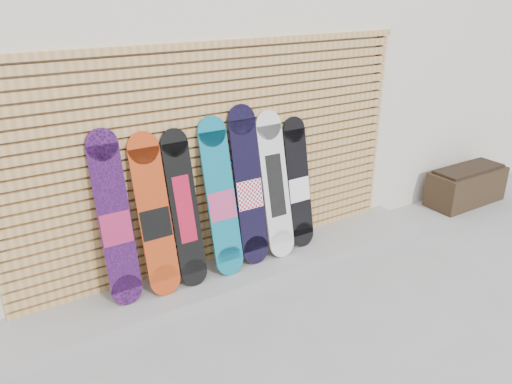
# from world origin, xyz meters

# --- Properties ---
(ground) EXTENTS (80.00, 80.00, 0.00)m
(ground) POSITION_xyz_m (0.00, 0.00, 0.00)
(ground) COLOR gray
(ground) RESTS_ON ground
(building) EXTENTS (12.00, 5.00, 3.60)m
(building) POSITION_xyz_m (0.50, 3.50, 1.80)
(building) COLOR beige
(building) RESTS_ON ground
(concrete_step) EXTENTS (4.60, 0.70, 0.12)m
(concrete_step) POSITION_xyz_m (-0.15, 0.68, 0.06)
(concrete_step) COLOR gray
(concrete_step) RESTS_ON ground
(slat_wall) EXTENTS (4.26, 0.08, 2.29)m
(slat_wall) POSITION_xyz_m (-0.15, 0.97, 1.21)
(slat_wall) COLOR #B3854A
(slat_wall) RESTS_ON ground
(planter_box) EXTENTS (1.12, 0.47, 0.50)m
(planter_box) POSITION_xyz_m (3.40, 0.66, 0.25)
(planter_box) COLOR black
(planter_box) RESTS_ON ground
(snowboard_0) EXTENTS (0.28, 0.32, 1.55)m
(snowboard_0) POSITION_xyz_m (-1.29, 0.78, 0.88)
(snowboard_0) COLOR black
(snowboard_0) RESTS_ON concrete_step
(snowboard_1) EXTENTS (0.29, 0.37, 1.47)m
(snowboard_1) POSITION_xyz_m (-0.94, 0.76, 0.84)
(snowboard_1) COLOR #A93612
(snowboard_1) RESTS_ON concrete_step
(snowboard_2) EXTENTS (0.26, 0.37, 1.46)m
(snowboard_2) POSITION_xyz_m (-0.65, 0.76, 0.85)
(snowboard_2) COLOR black
(snowboard_2) RESTS_ON concrete_step
(snowboard_3) EXTENTS (0.29, 0.38, 1.52)m
(snowboard_3) POSITION_xyz_m (-0.28, 0.75, 0.87)
(snowboard_3) COLOR #0D6985
(snowboard_3) RESTS_ON concrete_step
(snowboard_4) EXTENTS (0.30, 0.34, 1.59)m
(snowboard_4) POSITION_xyz_m (0.05, 0.78, 0.90)
(snowboard_4) COLOR black
(snowboard_4) RESTS_ON concrete_step
(snowboard_5) EXTENTS (0.30, 0.37, 1.49)m
(snowboard_5) POSITION_xyz_m (0.36, 0.76, 0.86)
(snowboard_5) COLOR silver
(snowboard_5) RESTS_ON concrete_step
(snowboard_6) EXTENTS (0.27, 0.30, 1.39)m
(snowboard_6) POSITION_xyz_m (0.68, 0.79, 0.80)
(snowboard_6) COLOR black
(snowboard_6) RESTS_ON concrete_step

